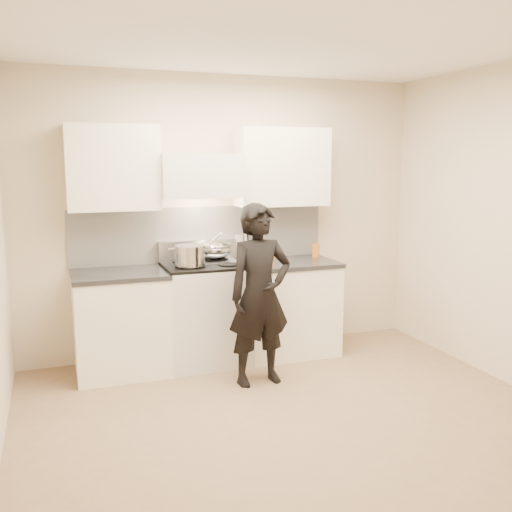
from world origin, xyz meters
The scene contains 11 objects.
ground_plane centered at (0.00, 0.00, 0.00)m, with size 4.00×4.00×0.00m, color #8A7050.
room_shell centered at (-0.06, 0.37, 1.60)m, with size 4.04×3.54×2.70m.
stove centered at (-0.30, 1.42, 0.47)m, with size 0.76×0.65×0.96m.
counter_right centered at (0.53, 1.43, 0.46)m, with size 0.92×0.67×0.92m.
counter_left centered at (-1.08, 1.43, 0.46)m, with size 0.82×0.67×0.92m.
wok centered at (-0.17, 1.57, 1.05)m, with size 0.35×0.43×0.29m.
stock_pot centered at (-0.46, 1.32, 1.05)m, with size 0.39×0.29×0.18m.
utensil_crock centered at (0.19, 1.67, 1.01)m, with size 0.11×0.11×0.30m.
spice_jar centered at (0.47, 1.65, 0.96)m, with size 0.04×0.04×0.09m.
oil_glass centered at (0.90, 1.56, 0.99)m, with size 0.08×0.08×0.14m.
person centered at (0.01, 0.78, 0.77)m, with size 0.56×0.37×1.54m, color black.
Camera 1 is at (-1.60, -3.61, 1.88)m, focal length 40.00 mm.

